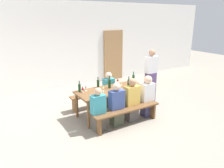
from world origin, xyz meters
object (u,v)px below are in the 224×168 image
object	(u,v)px
wine_glass_0	(83,88)
seated_guest_near_0	(98,111)
wine_bottle_3	(79,88)
wine_glass_1	(86,87)
wooden_door	(113,56)
tasting_table	(112,92)
seated_guest_near_3	(147,97)
seated_guest_far_0	(109,90)
wine_glass_2	(121,84)
wine_glass_3	(103,87)
wine_bottle_2	(98,83)
bench_far	(100,95)
bench_near	(127,112)
wine_glass_4	(118,80)
wine_bottle_4	(129,83)
seated_guest_near_1	(117,105)
wine_bottle_1	(109,84)
standing_host	(151,78)
seated_guest_near_2	(132,101)
wine_bottle_0	(133,78)

from	to	relation	value
wine_glass_0	seated_guest_near_0	size ratio (longest dim) A/B	0.15
wine_bottle_3	wine_glass_1	xyz separation A→B (m)	(0.17, -0.04, 0.01)
wooden_door	wine_bottle_3	world-z (taller)	wooden_door
tasting_table	seated_guest_near_3	xyz separation A→B (m)	(0.77, -0.57, -0.12)
seated_guest_near_3	seated_guest_far_0	world-z (taller)	seated_guest_near_3
wine_glass_2	wine_glass_3	distance (m)	0.54
wine_bottle_2	seated_guest_near_0	world-z (taller)	seated_guest_near_0
seated_guest_near_0	tasting_table	bearing A→B (deg)	-52.24
wine_glass_1	seated_guest_near_3	xyz separation A→B (m)	(1.43, -0.81, -0.32)
wooden_door	bench_far	distance (m)	3.09
bench_near	wine_glass_4	bearing A→B (deg)	69.08
tasting_table	wine_bottle_3	xyz separation A→B (m)	(-0.82, 0.29, 0.19)
bench_near	wine_glass_4	xyz separation A→B (m)	(0.40, 1.05, 0.51)
seated_guest_near_0	wine_bottle_3	bearing A→B (deg)	5.94
wine_bottle_3	wine_glass_4	bearing A→B (deg)	1.90
bench_near	wine_glass_4	distance (m)	1.23
bench_far	wine_bottle_3	distance (m)	1.06
wine_bottle_4	wine_glass_4	size ratio (longest dim) A/B	2.01
wine_glass_2	seated_guest_near_1	bearing A→B (deg)	-133.82
tasting_table	wine_glass_3	size ratio (longest dim) A/B	11.34
wine_bottle_4	wine_glass_2	distance (m)	0.23
wine_bottle_3	wine_glass_1	bearing A→B (deg)	-14.40
wine_bottle_3	wooden_door	bearing A→B (deg)	44.72
wine_glass_2	seated_guest_far_0	size ratio (longest dim) A/B	0.17
wine_glass_4	wooden_door	bearing A→B (deg)	60.30
wooden_door	wine_glass_0	world-z (taller)	wooden_door
bench_near	wine_bottle_1	xyz separation A→B (m)	(-0.00, 0.85, 0.53)
wine_bottle_1	wine_glass_4	distance (m)	0.45
wine_glass_0	wine_glass_3	distance (m)	0.53
wine_bottle_3	standing_host	xyz separation A→B (m)	(2.30, -0.17, -0.03)
wooden_door	seated_guest_near_2	distance (m)	3.99
wine_glass_4	tasting_table	bearing A→B (deg)	-140.60
wine_glass_3	wooden_door	bearing A→B (deg)	53.80
bench_near	standing_host	world-z (taller)	standing_host
wooden_door	wine_bottle_3	size ratio (longest dim) A/B	7.14
seated_guest_near_0	seated_guest_far_0	distance (m)	1.49
wooden_door	wine_bottle_4	size ratio (longest dim) A/B	6.52
wine_bottle_1	standing_host	size ratio (longest dim) A/B	0.20
seated_guest_near_2	seated_guest_near_3	xyz separation A→B (m)	(0.52, 0.00, 0.00)
wine_bottle_3	bench_far	bearing A→B (deg)	27.59
seated_guest_near_1	wine_glass_2	bearing A→B (deg)	-43.82
wine_glass_1	wine_glass_3	size ratio (longest dim) A/B	1.02
bench_far	seated_guest_far_0	xyz separation A→B (m)	(0.23, -0.15, 0.16)
wine_bottle_4	standing_host	bearing A→B (deg)	12.90
bench_near	standing_host	xyz separation A→B (m)	(1.48, 0.83, 0.48)
standing_host	seated_guest_near_3	bearing A→B (deg)	44.09
wine_bottle_0	wine_glass_1	distance (m)	1.54
seated_guest_far_0	wine_glass_3	bearing A→B (deg)	-41.65
standing_host	wine_bottle_4	bearing A→B (deg)	12.90
wine_bottle_2	seated_guest_far_0	xyz separation A→B (m)	(0.47, 0.21, -0.35)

